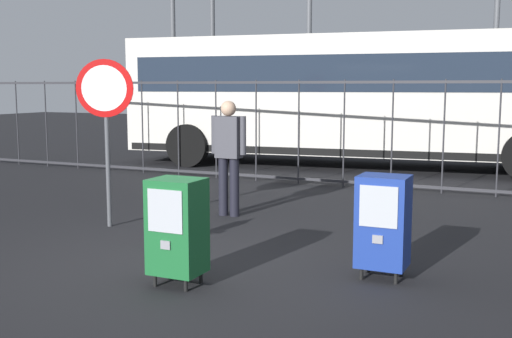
{
  "coord_description": "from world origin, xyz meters",
  "views": [
    {
      "loc": [
        3.39,
        -5.53,
        1.88
      ],
      "look_at": [
        0.3,
        1.2,
        0.9
      ],
      "focal_mm": 44.14,
      "sensor_mm": 36.0,
      "label": 1
    }
  ],
  "objects_px": {
    "newspaper_box_secondary": "(177,226)",
    "street_light_near_left": "(172,3)",
    "bus_near": "(354,94)",
    "street_light_far_right": "(498,0)",
    "stop_sign": "(105,107)",
    "newspaper_box_primary": "(383,221)",
    "fire_hydrant": "(161,217)",
    "street_light_far_left": "(309,2)",
    "pedestrian": "(229,151)"
  },
  "relations": [
    {
      "from": "stop_sign",
      "to": "street_light_far_right",
      "type": "distance_m",
      "value": 11.27
    },
    {
      "from": "fire_hydrant",
      "to": "pedestrian",
      "type": "xyz_separation_m",
      "value": [
        -0.09,
        1.92,
        0.6
      ]
    },
    {
      "from": "newspaper_box_secondary",
      "to": "street_light_near_left",
      "type": "distance_m",
      "value": 12.67
    },
    {
      "from": "newspaper_box_secondary",
      "to": "street_light_far_right",
      "type": "distance_m",
      "value": 12.62
    },
    {
      "from": "fire_hydrant",
      "to": "stop_sign",
      "type": "relative_size",
      "value": 0.33
    },
    {
      "from": "newspaper_box_secondary",
      "to": "bus_near",
      "type": "xyz_separation_m",
      "value": [
        -0.97,
        9.34,
        1.14
      ]
    },
    {
      "from": "pedestrian",
      "to": "bus_near",
      "type": "xyz_separation_m",
      "value": [
        0.06,
        6.27,
        0.76
      ]
    },
    {
      "from": "newspaper_box_primary",
      "to": "bus_near",
      "type": "distance_m",
      "value": 8.82
    },
    {
      "from": "bus_near",
      "to": "street_light_far_right",
      "type": "xyz_separation_m",
      "value": [
        2.83,
        2.66,
        2.29
      ]
    },
    {
      "from": "fire_hydrant",
      "to": "stop_sign",
      "type": "bearing_deg",
      "value": 153.91
    },
    {
      "from": "newspaper_box_primary",
      "to": "street_light_far_right",
      "type": "distance_m",
      "value": 11.5
    },
    {
      "from": "stop_sign",
      "to": "street_light_near_left",
      "type": "relative_size",
      "value": 0.31
    },
    {
      "from": "stop_sign",
      "to": "newspaper_box_secondary",
      "type": "bearing_deg",
      "value": -39.01
    },
    {
      "from": "newspaper_box_primary",
      "to": "street_light_far_left",
      "type": "relative_size",
      "value": 0.15
    },
    {
      "from": "stop_sign",
      "to": "street_light_far_left",
      "type": "distance_m",
      "value": 9.61
    },
    {
      "from": "fire_hydrant",
      "to": "pedestrian",
      "type": "distance_m",
      "value": 2.01
    },
    {
      "from": "fire_hydrant",
      "to": "street_light_near_left",
      "type": "distance_m",
      "value": 11.33
    },
    {
      "from": "stop_sign",
      "to": "pedestrian",
      "type": "relative_size",
      "value": 1.34
    },
    {
      "from": "newspaper_box_secondary",
      "to": "stop_sign",
      "type": "bearing_deg",
      "value": 140.99
    },
    {
      "from": "pedestrian",
      "to": "street_light_near_left",
      "type": "distance_m",
      "value": 9.59
    },
    {
      "from": "street_light_far_left",
      "to": "street_light_far_right",
      "type": "distance_m",
      "value": 4.68
    },
    {
      "from": "fire_hydrant",
      "to": "newspaper_box_secondary",
      "type": "relative_size",
      "value": 0.73
    },
    {
      "from": "newspaper_box_secondary",
      "to": "street_light_near_left",
      "type": "height_order",
      "value": "street_light_near_left"
    },
    {
      "from": "street_light_far_right",
      "to": "street_light_near_left",
      "type": "bearing_deg",
      "value": -168.42
    },
    {
      "from": "newspaper_box_primary",
      "to": "pedestrian",
      "type": "xyz_separation_m",
      "value": [
        -2.74,
        2.05,
        0.38
      ]
    },
    {
      "from": "pedestrian",
      "to": "bus_near",
      "type": "height_order",
      "value": "bus_near"
    },
    {
      "from": "fire_hydrant",
      "to": "bus_near",
      "type": "height_order",
      "value": "bus_near"
    },
    {
      "from": "fire_hydrant",
      "to": "newspaper_box_secondary",
      "type": "xyz_separation_m",
      "value": [
        0.94,
        -1.16,
        0.22
      ]
    },
    {
      "from": "pedestrian",
      "to": "bus_near",
      "type": "bearing_deg",
      "value": 89.44
    },
    {
      "from": "newspaper_box_primary",
      "to": "stop_sign",
      "type": "bearing_deg",
      "value": 169.24
    },
    {
      "from": "newspaper_box_secondary",
      "to": "newspaper_box_primary",
      "type": "bearing_deg",
      "value": 30.84
    },
    {
      "from": "pedestrian",
      "to": "street_light_far_left",
      "type": "distance_m",
      "value": 8.71
    },
    {
      "from": "fire_hydrant",
      "to": "newspaper_box_secondary",
      "type": "height_order",
      "value": "newspaper_box_secondary"
    },
    {
      "from": "stop_sign",
      "to": "street_light_far_right",
      "type": "xyz_separation_m",
      "value": [
        4.04,
        10.24,
        2.4
      ]
    },
    {
      "from": "newspaper_box_secondary",
      "to": "stop_sign",
      "type": "relative_size",
      "value": 0.46
    },
    {
      "from": "bus_near",
      "to": "street_light_far_right",
      "type": "height_order",
      "value": "street_light_far_right"
    },
    {
      "from": "newspaper_box_secondary",
      "to": "bus_near",
      "type": "relative_size",
      "value": 0.1
    },
    {
      "from": "newspaper_box_secondary",
      "to": "street_light_far_left",
      "type": "height_order",
      "value": "street_light_far_left"
    },
    {
      "from": "street_light_near_left",
      "to": "street_light_far_left",
      "type": "relative_size",
      "value": 1.02
    },
    {
      "from": "bus_near",
      "to": "street_light_near_left",
      "type": "height_order",
      "value": "street_light_near_left"
    },
    {
      "from": "newspaper_box_secondary",
      "to": "street_light_near_left",
      "type": "xyz_separation_m",
      "value": [
        -6.46,
        10.29,
        3.59
      ]
    },
    {
      "from": "stop_sign",
      "to": "pedestrian",
      "type": "height_order",
      "value": "stop_sign"
    },
    {
      "from": "street_light_far_right",
      "to": "pedestrian",
      "type": "bearing_deg",
      "value": -107.97
    },
    {
      "from": "fire_hydrant",
      "to": "street_light_far_left",
      "type": "distance_m",
      "value": 10.7
    },
    {
      "from": "pedestrian",
      "to": "street_light_far_right",
      "type": "bearing_deg",
      "value": 72.03
    },
    {
      "from": "bus_near",
      "to": "street_light_near_left",
      "type": "distance_m",
      "value": 6.09
    },
    {
      "from": "fire_hydrant",
      "to": "street_light_near_left",
      "type": "xyz_separation_m",
      "value": [
        -5.52,
        9.14,
        3.81
      ]
    },
    {
      "from": "newspaper_box_secondary",
      "to": "street_light_far_left",
      "type": "distance_m",
      "value": 11.89
    },
    {
      "from": "stop_sign",
      "to": "bus_near",
      "type": "distance_m",
      "value": 7.68
    },
    {
      "from": "newspaper_box_secondary",
      "to": "street_light_far_left",
      "type": "relative_size",
      "value": 0.15
    }
  ]
}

